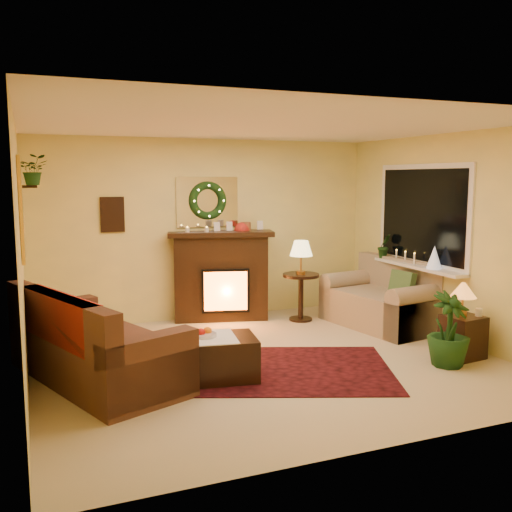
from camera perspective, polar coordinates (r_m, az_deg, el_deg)
name	(u,v)px	position (r m, az deg, el deg)	size (l,w,h in m)	color
floor	(268,361)	(6.52, 1.17, -10.46)	(5.00, 5.00, 0.00)	beige
ceiling	(268,125)	(6.21, 1.24, 12.95)	(5.00, 5.00, 0.00)	white
wall_back	(207,229)	(8.34, -4.90, 2.66)	(5.00, 5.00, 0.00)	#EFD88C
wall_front	(389,280)	(4.28, 13.15, -2.39)	(5.00, 5.00, 0.00)	#EFD88C
wall_left	(21,258)	(5.74, -22.41, -0.22)	(4.50, 4.50, 0.00)	#EFD88C
wall_right	(451,238)	(7.57, 18.89, 1.75)	(4.50, 4.50, 0.00)	#EFD88C
area_rug	(291,369)	(6.25, 3.52, -11.23)	(2.13, 1.59, 0.01)	#590F10
sofa	(97,338)	(6.06, -15.64, -7.93)	(0.95, 2.17, 0.93)	brown
red_throw	(88,333)	(6.20, -16.44, -7.36)	(0.87, 1.42, 0.02)	red
fireplace	(221,282)	(8.28, -3.56, -2.60)	(1.33, 0.42, 1.22)	black
poinsettia	(242,230)	(8.26, -1.43, 2.64)	(0.22, 0.22, 0.22)	#B1241B
mantel_candle_a	(187,234)	(8.06, -6.87, 2.17)	(0.06, 0.06, 0.19)	white
mantel_candle_b	(207,234)	(8.08, -4.95, 2.21)	(0.06, 0.06, 0.18)	white
mantel_mirror	(207,202)	(8.29, -4.89, 5.41)	(0.92, 0.02, 0.72)	white
wreath	(208,201)	(8.25, -4.81, 5.53)	(0.55, 0.55, 0.11)	#194719
wall_art	(112,215)	(8.01, -14.17, 4.04)	(0.32, 0.03, 0.48)	#381E11
gold_mirror	(21,208)	(6.00, -22.43, 4.42)	(0.03, 0.84, 1.00)	gold
hanging_plant	(34,185)	(6.74, -21.30, 6.66)	(0.33, 0.28, 0.36)	#194719
loveseat	(381,296)	(8.08, 12.39, -3.96)	(0.93, 1.60, 0.93)	#A39489
window_frame	(422,215)	(7.96, 16.30, 3.94)	(0.03, 1.86, 1.36)	white
window_glass	(421,215)	(7.95, 16.22, 3.94)	(0.02, 1.70, 1.22)	black
window_sill	(414,266)	(7.97, 15.52, -0.95)	(0.22, 1.86, 0.04)	white
mini_tree	(434,257)	(7.62, 17.40, -0.11)	(0.19, 0.19, 0.29)	silver
sill_plant	(384,245)	(8.45, 12.71, 1.10)	(0.25, 0.20, 0.46)	#163217
side_table_round	(301,298)	(8.26, 4.51, -4.22)	(0.52, 0.52, 0.68)	black
lamp_cream	(301,261)	(8.12, 4.52, -0.45)	(0.33, 0.33, 0.50)	#FFE995
end_table_square	(463,334)	(6.99, 19.97, -7.37)	(0.40, 0.40, 0.49)	#36170F
lamp_tiffany	(463,293)	(6.90, 20.00, -3.51)	(0.30, 0.30, 0.44)	orange
coffee_table	(205,360)	(5.91, -5.13, -10.30)	(1.04, 0.57, 0.44)	black
fruit_bowl	(205,336)	(5.86, -5.16, -7.99)	(0.24, 0.24, 0.06)	silver
floor_palm	(449,326)	(6.58, 18.73, -6.63)	(1.37, 1.37, 2.44)	#1B3F20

